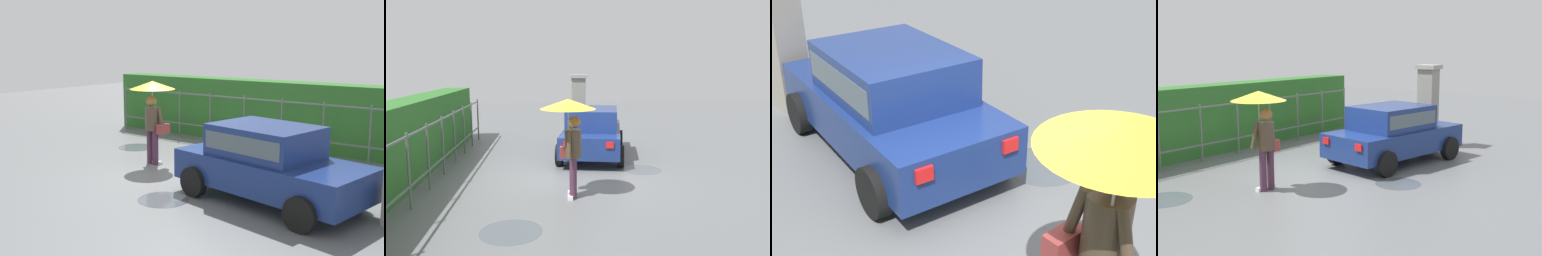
{
  "view_description": "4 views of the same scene",
  "coord_description": "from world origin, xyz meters",
  "views": [
    {
      "loc": [
        6.55,
        -8.5,
        3.02
      ],
      "look_at": [
        0.25,
        -0.26,
        1.15
      ],
      "focal_mm": 44.52,
      "sensor_mm": 36.0,
      "label": 1
    },
    {
      "loc": [
        -9.23,
        0.62,
        2.75
      ],
      "look_at": [
        0.48,
        -0.06,
        1.18
      ],
      "focal_mm": 36.61,
      "sensor_mm": 36.0,
      "label": 2
    },
    {
      "loc": [
        -2.76,
        2.94,
        3.41
      ],
      "look_at": [
        0.56,
        -0.24,
        1.13
      ],
      "focal_mm": 48.04,
      "sensor_mm": 36.0,
      "label": 3
    },
    {
      "loc": [
        -8.2,
        -7.11,
        3.01
      ],
      "look_at": [
        0.75,
        -0.44,
        1.1
      ],
      "focal_mm": 45.74,
      "sensor_mm": 36.0,
      "label": 4
    }
  ],
  "objects": [
    {
      "name": "hedge_row",
      "position": [
        0.02,
        4.15,
        0.95
      ],
      "size": [
        11.89,
        0.9,
        1.9
      ],
      "primitive_type": "cube",
      "color": "#2D6B28",
      "rests_on": "ground"
    },
    {
      "name": "puddle_far",
      "position": [
        -2.99,
        1.31,
        0.0
      ],
      "size": [
        1.06,
        1.06,
        0.0
      ],
      "primitive_type": "cylinder",
      "color": "#4C545B",
      "rests_on": "ground"
    },
    {
      "name": "gate_pillar",
      "position": [
        4.71,
        -0.37,
        1.24
      ],
      "size": [
        0.6,
        0.6,
        2.42
      ],
      "color": "gray",
      "rests_on": "ground"
    },
    {
      "name": "car",
      "position": [
        2.36,
        -0.63,
        0.8
      ],
      "size": [
        3.93,
        2.34,
        1.48
      ],
      "rotation": [
        0.0,
        0.0,
        -0.16
      ],
      "color": "navy",
      "rests_on": "ground"
    },
    {
      "name": "puddle_near",
      "position": [
        0.71,
        -1.78,
        0.0
      ],
      "size": [
        1.01,
        1.01,
        0.0
      ],
      "primitive_type": "cylinder",
      "color": "#4C545B",
      "rests_on": "ground"
    },
    {
      "name": "ground_plane",
      "position": [
        0.0,
        0.0,
        0.0
      ],
      "size": [
        40.0,
        40.0,
        0.0
      ],
      "primitive_type": "plane",
      "color": "slate"
    },
    {
      "name": "fence_section",
      "position": [
        0.02,
        3.34,
        0.83
      ],
      "size": [
        10.94,
        0.05,
        1.5
      ],
      "color": "#59605B",
      "rests_on": "ground"
    },
    {
      "name": "pedestrian",
      "position": [
        -1.36,
        0.24,
        1.6
      ],
      "size": [
        1.13,
        1.13,
        2.08
      ],
      "rotation": [
        0.0,
        0.0,
        1.5
      ],
      "color": "#47283D",
      "rests_on": "ground"
    }
  ]
}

